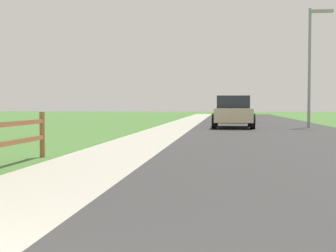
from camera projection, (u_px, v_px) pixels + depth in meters
The scene contains 9 objects.
ground_plane at pixel (196, 125), 27.05m from camera, with size 120.00×120.00×0.00m, color #426C30.
road_asphalt at pixel (259, 124), 28.64m from camera, with size 7.00×66.00×0.01m, color #303030.
curb_concrete at pixel (148, 124), 29.38m from camera, with size 6.00×66.00×0.01m, color #A3A091.
grass_verge at pixel (123, 124), 29.55m from camera, with size 5.00×66.00×0.00m, color #426C30.
parked_suv_beige at pixel (233, 112), 24.31m from camera, with size 2.02×4.42×1.57m.
parked_car_blue at pixel (233, 109), 32.19m from camera, with size 2.02×4.54×1.62m.
parked_car_white at pixel (228, 109), 40.64m from camera, with size 2.14×4.35×1.49m.
parked_car_red at pixel (235, 109), 48.98m from camera, with size 2.10×4.82×1.52m.
street_lamp at pixel (312, 56), 24.11m from camera, with size 1.17×0.20×5.83m.
Camera 1 is at (1.51, -2.03, 1.11)m, focal length 52.79 mm.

